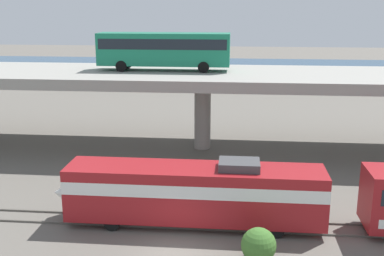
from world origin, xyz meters
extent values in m
cube|color=#59544C|center=(0.00, 3.25, 0.06)|extent=(110.00, 0.12, 0.12)
cube|color=#59544C|center=(0.00, 4.75, 0.06)|extent=(110.00, 0.12, 0.12)
cube|color=maroon|center=(0.73, 4.00, 2.08)|extent=(15.47, 3.00, 3.20)
cube|color=white|center=(0.73, 4.00, 2.66)|extent=(15.47, 3.04, 0.77)
cone|color=white|center=(-7.01, 4.00, 1.76)|extent=(2.11, 2.85, 2.85)
cube|color=black|center=(-5.42, 4.00, 2.98)|extent=(2.11, 2.70, 1.02)
cube|color=#3F3F42|center=(3.36, 4.00, 3.93)|extent=(2.40, 1.80, 0.50)
cylinder|color=black|center=(-4.11, 2.65, 0.48)|extent=(0.96, 0.18, 0.96)
cylinder|color=black|center=(-4.11, 5.35, 0.48)|extent=(0.96, 0.18, 0.96)
cylinder|color=black|center=(5.56, 2.65, 0.48)|extent=(0.96, 0.18, 0.96)
cylinder|color=black|center=(5.56, 5.35, 0.48)|extent=(0.96, 0.18, 0.96)
cube|color=gray|center=(0.00, 20.00, 6.69)|extent=(96.00, 11.19, 0.93)
cylinder|color=gray|center=(0.00, 20.00, 3.11)|extent=(1.50, 1.50, 6.22)
cube|color=#197A56|center=(-3.62, 20.65, 9.10)|extent=(12.00, 2.55, 2.90)
cube|color=black|center=(-3.62, 20.65, 9.62)|extent=(11.52, 2.59, 0.93)
cube|color=black|center=(-9.57, 20.65, 9.45)|extent=(0.08, 2.30, 1.74)
cylinder|color=black|center=(-7.34, 19.43, 7.65)|extent=(1.00, 0.26, 1.00)
cylinder|color=black|center=(-7.34, 21.86, 7.65)|extent=(1.00, 0.26, 1.00)
cylinder|color=black|center=(0.10, 19.43, 7.65)|extent=(1.00, 0.26, 1.00)
cylinder|color=black|center=(0.10, 21.86, 7.65)|extent=(1.00, 0.26, 1.00)
cube|color=gray|center=(0.00, 55.00, 0.78)|extent=(57.56, 11.33, 1.56)
cube|color=black|center=(-15.29, 53.73, 2.23)|extent=(4.69, 1.79, 0.70)
cube|color=#1E232B|center=(-15.05, 53.73, 2.82)|extent=(2.06, 1.58, 0.48)
cylinder|color=black|center=(-16.74, 52.87, 1.88)|extent=(0.64, 0.20, 0.64)
cylinder|color=black|center=(-16.74, 54.58, 1.88)|extent=(0.64, 0.20, 0.64)
cylinder|color=black|center=(-13.83, 52.87, 1.88)|extent=(0.64, 0.20, 0.64)
cylinder|color=black|center=(-13.83, 54.58, 1.88)|extent=(0.64, 0.20, 0.64)
cube|color=#9E998C|center=(-21.01, 54.60, 2.23)|extent=(4.55, 1.88, 0.70)
cube|color=#1E232B|center=(-20.78, 54.60, 2.82)|extent=(2.00, 1.65, 0.48)
cylinder|color=black|center=(-22.42, 53.71, 1.88)|extent=(0.64, 0.20, 0.64)
cylinder|color=black|center=(-22.42, 55.49, 1.88)|extent=(0.64, 0.20, 0.64)
cylinder|color=black|center=(-19.60, 53.71, 1.88)|extent=(0.64, 0.20, 0.64)
cylinder|color=black|center=(-19.60, 55.49, 1.88)|extent=(0.64, 0.20, 0.64)
cube|color=#9E998C|center=(8.91, 52.45, 2.23)|extent=(4.02, 1.77, 0.70)
cube|color=#1E232B|center=(9.11, 52.45, 2.82)|extent=(1.77, 1.56, 0.48)
cylinder|color=black|center=(7.67, 51.61, 1.88)|extent=(0.64, 0.20, 0.64)
cylinder|color=black|center=(7.67, 53.29, 1.88)|extent=(0.64, 0.20, 0.64)
cylinder|color=black|center=(10.16, 51.61, 1.88)|extent=(0.64, 0.20, 0.64)
cylinder|color=black|center=(10.16, 53.29, 1.88)|extent=(0.64, 0.20, 0.64)
cube|color=silver|center=(0.03, 57.71, 2.23)|extent=(4.10, 1.85, 0.70)
cube|color=#1E232B|center=(0.24, 57.71, 2.82)|extent=(1.81, 1.63, 0.48)
cylinder|color=black|center=(-1.24, 56.83, 1.88)|extent=(0.64, 0.20, 0.64)
cylinder|color=black|center=(-1.24, 58.59, 1.88)|extent=(0.64, 0.20, 0.64)
cylinder|color=black|center=(1.30, 56.83, 1.88)|extent=(0.64, 0.20, 0.64)
cylinder|color=black|center=(1.30, 58.59, 1.88)|extent=(0.64, 0.20, 0.64)
cube|color=maroon|center=(19.15, 54.17, 2.23)|extent=(4.20, 1.75, 0.70)
cube|color=#1E232B|center=(19.36, 54.17, 2.82)|extent=(1.85, 1.54, 0.48)
cylinder|color=black|center=(17.85, 53.34, 1.88)|extent=(0.64, 0.20, 0.64)
cylinder|color=black|center=(17.85, 55.00, 1.88)|extent=(0.64, 0.20, 0.64)
cylinder|color=black|center=(20.45, 53.34, 1.88)|extent=(0.64, 0.20, 0.64)
cylinder|color=black|center=(20.45, 55.00, 1.88)|extent=(0.64, 0.20, 0.64)
cube|color=#515459|center=(4.24, 52.49, 2.23)|extent=(4.52, 1.80, 0.70)
cube|color=#1E232B|center=(4.46, 52.49, 2.82)|extent=(1.99, 1.58, 0.48)
cylinder|color=black|center=(2.84, 51.64, 1.88)|extent=(0.64, 0.20, 0.64)
cylinder|color=black|center=(2.84, 53.34, 1.88)|extent=(0.64, 0.20, 0.64)
cylinder|color=black|center=(5.64, 51.64, 1.88)|extent=(0.64, 0.20, 0.64)
cylinder|color=black|center=(5.64, 53.34, 1.88)|extent=(0.64, 0.20, 0.64)
cube|color=navy|center=(0.00, 78.00, 0.00)|extent=(140.00, 36.00, 0.01)
sphere|color=#3F6E2B|center=(4.44, -0.01, 0.93)|extent=(1.85, 1.85, 1.85)
camera|label=1|loc=(3.14, -22.74, 13.12)|focal=44.65mm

